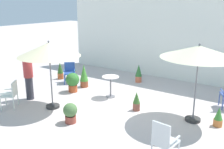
% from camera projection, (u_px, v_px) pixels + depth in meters
% --- Properties ---
extents(ground_plane, '(60.00, 60.00, 0.00)m').
position_uv_depth(ground_plane, '(112.00, 105.00, 8.59)').
color(ground_plane, beige).
extents(villa_facade, '(9.87, 0.30, 3.89)m').
position_uv_depth(villa_facade, '(164.00, 34.00, 11.36)').
color(villa_facade, white).
rests_on(villa_facade, ground).
extents(patio_umbrella_0, '(2.08, 2.08, 2.26)m').
position_uv_depth(patio_umbrella_0, '(199.00, 53.00, 6.88)').
color(patio_umbrella_0, '#2D2D2D').
rests_on(patio_umbrella_0, ground).
extents(patio_umbrella_1, '(1.93, 1.93, 2.19)m').
position_uv_depth(patio_umbrella_1, '(49.00, 50.00, 7.85)').
color(patio_umbrella_1, '#2D2D2D').
rests_on(patio_umbrella_1, ground).
extents(cafe_table_0, '(0.61, 0.61, 0.77)m').
position_uv_depth(cafe_table_0, '(111.00, 83.00, 9.16)').
color(cafe_table_0, silver).
rests_on(cafe_table_0, ground).
extents(patio_chair_0, '(0.65, 0.66, 0.89)m').
position_uv_depth(patio_chair_0, '(11.00, 93.00, 8.20)').
color(patio_chair_0, white).
rests_on(patio_chair_0, ground).
extents(patio_chair_2, '(0.68, 0.68, 0.85)m').
position_uv_depth(patio_chair_2, '(70.00, 71.00, 10.87)').
color(patio_chair_2, '#2D509B').
rests_on(patio_chair_2, ground).
extents(patio_chair_3, '(0.49, 0.54, 0.99)m').
position_uv_depth(patio_chair_3, '(164.00, 140.00, 5.31)').
color(patio_chair_3, silver).
rests_on(patio_chair_3, ground).
extents(potted_plant_0, '(0.23, 0.23, 0.62)m').
position_uv_depth(potted_plant_0, '(136.00, 101.00, 8.07)').
color(potted_plant_0, brown).
rests_on(potted_plant_0, ground).
extents(potted_plant_1, '(0.26, 0.26, 0.77)m').
position_uv_depth(potted_plant_1, '(60.00, 71.00, 11.42)').
color(potted_plant_1, '#AE5329').
rests_on(potted_plant_1, ground).
extents(potted_plant_2, '(0.24, 0.24, 0.56)m').
position_uv_depth(potted_plant_2, '(218.00, 117.00, 7.03)').
color(potted_plant_2, '#C97338').
rests_on(potted_plant_2, ground).
extents(potted_plant_3, '(0.52, 0.52, 0.75)m').
position_uv_depth(potted_plant_3, '(73.00, 81.00, 9.73)').
color(potted_plant_3, '#B04C29').
rests_on(potted_plant_3, ground).
extents(potted_plant_4, '(0.40, 0.40, 0.59)m').
position_uv_depth(potted_plant_4, '(70.00, 112.00, 7.23)').
color(potted_plant_4, '#9A4537').
rests_on(potted_plant_4, ground).
extents(potted_plant_5, '(0.34, 0.34, 0.93)m').
position_uv_depth(potted_plant_5, '(84.00, 76.00, 10.29)').
color(potted_plant_5, brown).
rests_on(potted_plant_5, ground).
extents(potted_plant_6, '(0.29, 0.29, 0.78)m').
position_uv_depth(potted_plant_6, '(139.00, 73.00, 10.94)').
color(potted_plant_6, '#C76546').
rests_on(potted_plant_6, ground).
extents(potted_plant_7, '(0.25, 0.25, 0.40)m').
position_uv_depth(potted_plant_7, '(73.00, 72.00, 11.85)').
color(potted_plant_7, '#BF6B41').
rests_on(potted_plant_7, ground).
extents(standing_person, '(0.43, 0.43, 1.66)m').
position_uv_depth(standing_person, '(28.00, 76.00, 8.87)').
color(standing_person, '#33333D').
rests_on(standing_person, ground).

